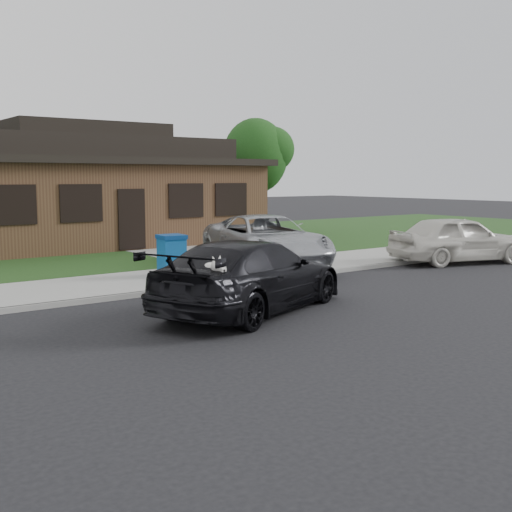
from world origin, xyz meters
TOP-DOWN VIEW (x-y plane):
  - ground at (0.00, 0.00)m, footprint 120.00×120.00m
  - sidewalk at (0.00, 5.00)m, footprint 60.00×3.00m
  - curb at (0.00, 3.50)m, footprint 60.00×0.12m
  - driveway at (6.00, 10.00)m, footprint 4.50×13.00m
  - sedan at (1.62, 0.73)m, footprint 5.42×3.79m
  - minivan at (5.46, 5.21)m, footprint 3.59×5.65m
  - white_compact at (11.20, 2.77)m, footprint 4.73×3.04m
  - recycling_bin at (2.29, 5.12)m, footprint 0.71×0.73m
  - house at (4.00, 15.00)m, footprint 12.60×8.60m
  - tree_1 at (12.14, 14.40)m, footprint 3.15×3.00m

SIDE VIEW (x-z plane):
  - ground at x=0.00m, z-range 0.00..0.00m
  - sidewalk at x=0.00m, z-range 0.00..0.12m
  - curb at x=0.00m, z-range 0.00..0.12m
  - driveway at x=6.00m, z-range 0.00..0.14m
  - recycling_bin at x=2.29m, z-range 0.13..1.21m
  - sedan at x=1.62m, z-range 0.00..1.46m
  - white_compact at x=11.20m, z-range 0.00..1.50m
  - minivan at x=5.46m, z-range 0.14..1.59m
  - house at x=4.00m, z-range -0.19..4.46m
  - tree_1 at x=12.14m, z-range 1.09..6.34m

